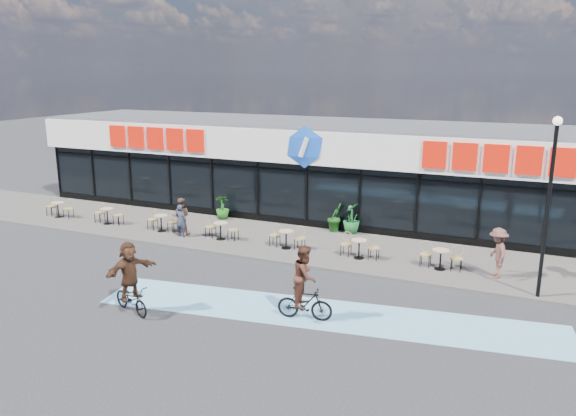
{
  "coord_description": "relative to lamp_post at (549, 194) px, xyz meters",
  "views": [
    {
      "loc": [
        9.27,
        -16.21,
        7.17
      ],
      "look_at": [
        0.61,
        3.5,
        1.81
      ],
      "focal_mm": 35.0,
      "sensor_mm": 36.0,
      "label": 1
    }
  ],
  "objects": [
    {
      "name": "potted_plant_right",
      "position": [
        -7.61,
        4.44,
        -2.68
      ],
      "size": [
        0.79,
        0.79,
        1.35
      ],
      "primitive_type": "imported",
      "rotation": [
        0.0,
        0.0,
        4.66
      ],
      "color": "#1A5C26",
      "rests_on": "sidewalk"
    },
    {
      "name": "potted_plant_mid",
      "position": [
        -8.37,
        4.42,
        -2.7
      ],
      "size": [
        0.8,
        0.88,
        1.3
      ],
      "primitive_type": "imported",
      "rotation": [
        0.0,
        0.0,
        1.2
      ],
      "color": "#184D16",
      "rests_on": "sidewalk"
    },
    {
      "name": "pedestrian_a",
      "position": [
        -1.36,
        1.27,
        -2.47
      ],
      "size": [
        1.01,
        1.3,
        1.77
      ],
      "primitive_type": "imported",
      "rotation": [
        0.0,
        0.0,
        -1.22
      ],
      "color": "brown",
      "rests_on": "sidewalk"
    },
    {
      "name": "bike_lane",
      "position": [
        -5.85,
        -3.8,
        -3.45
      ],
      "size": [
        14.17,
        4.13,
        0.01
      ],
      "primitive_type": "cube",
      "rotation": [
        0.0,
        0.0,
        0.14
      ],
      "color": "#6EADD1",
      "rests_on": "ground"
    },
    {
      "name": "sidewalk",
      "position": [
        -9.85,
        2.2,
        -3.4
      ],
      "size": [
        44.0,
        5.0,
        0.1
      ],
      "primitive_type": "cube",
      "color": "#534F4A",
      "rests_on": "ground"
    },
    {
      "name": "building",
      "position": [
        -9.85,
        7.63,
        -1.11
      ],
      "size": [
        30.6,
        6.57,
        4.75
      ],
      "color": "black",
      "rests_on": "ground"
    },
    {
      "name": "bistro_set_1",
      "position": [
        -18.51,
        1.37,
        -2.89
      ],
      "size": [
        1.54,
        0.62,
        0.9
      ],
      "color": "tan",
      "rests_on": "sidewalk"
    },
    {
      "name": "bistro_set_2",
      "position": [
        -15.46,
        1.37,
        -2.89
      ],
      "size": [
        1.54,
        0.62,
        0.9
      ],
      "color": "tan",
      "rests_on": "sidewalk"
    },
    {
      "name": "cyclist_a",
      "position": [
        -6.26,
        -4.37,
        -2.45
      ],
      "size": [
        1.7,
        0.97,
        2.26
      ],
      "color": "black",
      "rests_on": "ground"
    },
    {
      "name": "cyclist_c",
      "position": [
        -11.22,
        -6.03,
        -2.43
      ],
      "size": [
        1.75,
        1.73,
        2.23
      ],
      "color": "black",
      "rests_on": "ground"
    },
    {
      "name": "patron_left",
      "position": [
        -14.18,
        0.94,
        -2.64
      ],
      "size": [
        0.54,
        0.36,
        1.43
      ],
      "primitive_type": "imported",
      "rotation": [
        0.0,
        0.0,
        3.1
      ],
      "color": "#2A3041",
      "rests_on": "sidewalk"
    },
    {
      "name": "bistro_set_4",
      "position": [
        -9.36,
        1.37,
        -2.89
      ],
      "size": [
        1.54,
        0.62,
        0.9
      ],
      "color": "tan",
      "rests_on": "sidewalk"
    },
    {
      "name": "bistro_set_3",
      "position": [
        -12.41,
        1.37,
        -2.89
      ],
      "size": [
        1.54,
        0.62,
        0.9
      ],
      "color": "tan",
      "rests_on": "sidewalk"
    },
    {
      "name": "bistro_set_0",
      "position": [
        -21.56,
        1.37,
        -2.89
      ],
      "size": [
        1.54,
        0.62,
        0.9
      ],
      "color": "tan",
      "rests_on": "sidewalk"
    },
    {
      "name": "bistro_set_5",
      "position": [
        -6.31,
        1.37,
        -2.89
      ],
      "size": [
        1.54,
        0.62,
        0.9
      ],
      "color": "tan",
      "rests_on": "sidewalk"
    },
    {
      "name": "ground",
      "position": [
        -9.85,
        -2.3,
        -3.45
      ],
      "size": [
        120.0,
        120.0,
        0.0
      ],
      "primitive_type": "plane",
      "color": "#28282B",
      "rests_on": "ground"
    },
    {
      "name": "patron_right",
      "position": [
        -14.35,
        1.2,
        -2.53
      ],
      "size": [
        0.99,
        0.9,
        1.65
      ],
      "primitive_type": "imported",
      "rotation": [
        0.0,
        0.0,
        3.57
      ],
      "color": "brown",
      "rests_on": "sidewalk"
    },
    {
      "name": "bistro_set_6",
      "position": [
        -3.27,
        1.37,
        -2.89
      ],
      "size": [
        1.54,
        0.62,
        0.9
      ],
      "color": "tan",
      "rests_on": "sidewalk"
    },
    {
      "name": "potted_plant_left",
      "position": [
        -14.06,
        4.27,
        -2.78
      ],
      "size": [
        0.86,
        0.86,
        1.14
      ],
      "primitive_type": "imported",
      "rotation": [
        0.0,
        0.0,
        3.6
      ],
      "color": "#215E1B",
      "rests_on": "sidewalk"
    },
    {
      "name": "lamp_post",
      "position": [
        0.0,
        0.0,
        0.0
      ],
      "size": [
        0.28,
        0.28,
        5.71
      ],
      "color": "black",
      "rests_on": "sidewalk"
    }
  ]
}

